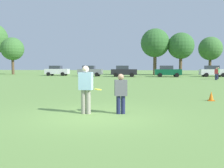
{
  "coord_description": "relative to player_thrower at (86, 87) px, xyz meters",
  "views": [
    {
      "loc": [
        1.95,
        -8.67,
        1.76
      ],
      "look_at": [
        0.31,
        2.28,
        0.97
      ],
      "focal_mm": 40.7,
      "sensor_mm": 36.0,
      "label": 1
    }
  ],
  "objects": [
    {
      "name": "traffic_cone",
      "position": [
        5.4,
        4.35,
        -0.76
      ],
      "size": [
        0.32,
        0.32,
        0.48
      ],
      "color": "#D8590C",
      "rests_on": "ground"
    },
    {
      "name": "parked_car_near_left",
      "position": [
        -14.37,
        34.96,
        -0.07
      ],
      "size": [
        4.26,
        2.33,
        1.82
      ],
      "color": "silver",
      "rests_on": "ground"
    },
    {
      "name": "parked_car_center",
      "position": [
        -1.94,
        32.52,
        -0.07
      ],
      "size": [
        4.26,
        2.33,
        1.82
      ],
      "color": "black",
      "rests_on": "ground"
    },
    {
      "name": "bystander_far_jogger",
      "position": [
        11.28,
        26.54,
        -0.08
      ],
      "size": [
        0.49,
        0.5,
        1.62
      ],
      "color": "black",
      "rests_on": "ground"
    },
    {
      "name": "bystander_field_marshal",
      "position": [
        10.56,
        24.4,
        -0.12
      ],
      "size": [
        0.48,
        0.37,
        1.55
      ],
      "color": "#1E234C",
      "rests_on": "ground"
    },
    {
      "name": "ground_plane",
      "position": [
        0.37,
        -0.32,
        -0.99
      ],
      "size": [
        195.22,
        195.22,
        0.0
      ],
      "primitive_type": "plane",
      "color": "#6B9347"
    },
    {
      "name": "tree_center_elm",
      "position": [
        3.23,
        40.64,
        5.13
      ],
      "size": [
        5.48,
        5.48,
        8.9
      ],
      "color": "brown",
      "rests_on": "ground"
    },
    {
      "name": "player_defender",
      "position": [
        1.27,
        0.18,
        -0.18
      ],
      "size": [
        0.5,
        0.36,
        1.47
      ],
      "color": "#1E234C",
      "rests_on": "ground"
    },
    {
      "name": "parked_car_mid_left",
      "position": [
        -7.95,
        33.8,
        -0.07
      ],
      "size": [
        4.26,
        2.33,
        1.82
      ],
      "color": "slate",
      "rests_on": "ground"
    },
    {
      "name": "parked_car_mid_right",
      "position": [
        5.12,
        32.78,
        -0.07
      ],
      "size": [
        4.26,
        2.33,
        1.82
      ],
      "color": "#0C4C2D",
      "rests_on": "ground"
    },
    {
      "name": "parked_car_near_right",
      "position": [
        12.45,
        34.25,
        -0.07
      ],
      "size": [
        4.26,
        2.33,
        1.82
      ],
      "color": "silver",
      "rests_on": "ground"
    },
    {
      "name": "player_thrower",
      "position": [
        0.0,
        0.0,
        0.0
      ],
      "size": [
        0.49,
        0.29,
        1.76
      ],
      "color": "gray",
      "rests_on": "ground"
    },
    {
      "name": "tree_east_birch",
      "position": [
        8.02,
        40.36,
        4.52
      ],
      "size": [
        4.93,
        4.93,
        8.01
      ],
      "color": "brown",
      "rests_on": "ground"
    },
    {
      "name": "tree_east_oak",
      "position": [
        14.1,
        43.84,
        4.18
      ],
      "size": [
        4.63,
        4.63,
        7.52
      ],
      "color": "brown",
      "rests_on": "ground"
    },
    {
      "name": "tree_west_maple",
      "position": [
        -26.12,
        40.58,
        4.3
      ],
      "size": [
        4.74,
        4.74,
        7.7
      ],
      "color": "brown",
      "rests_on": "ground"
    },
    {
      "name": "frisbee",
      "position": [
        0.45,
        0.03,
        -0.09
      ],
      "size": [
        0.27,
        0.27,
        0.06
      ],
      "color": "yellow"
    }
  ]
}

